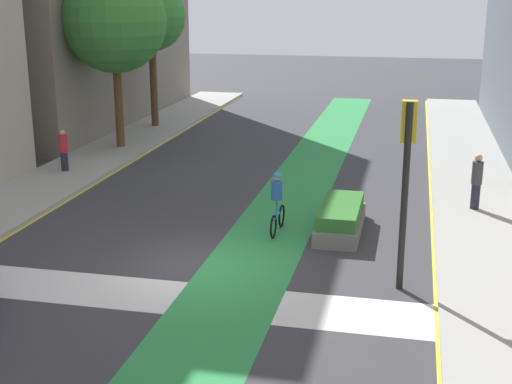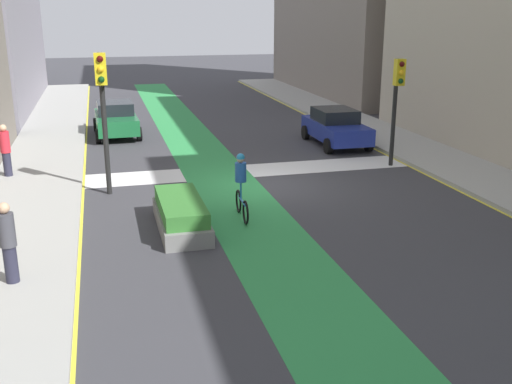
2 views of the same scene
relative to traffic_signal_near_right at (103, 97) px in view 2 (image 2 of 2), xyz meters
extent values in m
plane|color=#38383D|center=(-5.13, 0.23, -3.12)|extent=(120.00, 120.00, 0.00)
cube|color=#2D8C47|center=(-3.81, 0.23, -3.12)|extent=(2.40, 60.00, 0.01)
cube|color=silver|center=(-5.13, -1.77, -3.12)|extent=(12.00, 1.80, 0.01)
cube|color=#9E9E99|center=(-12.63, 0.23, -3.04)|extent=(3.00, 60.00, 0.15)
cube|color=yellow|center=(-11.13, 0.23, -3.11)|extent=(0.16, 60.00, 0.01)
cube|color=#9E9E99|center=(2.37, 0.23, -3.04)|extent=(3.00, 60.00, 0.15)
cube|color=yellow|center=(0.87, 0.23, -3.11)|extent=(0.16, 60.00, 0.01)
cylinder|color=black|center=(0.00, -0.12, -0.89)|extent=(0.16, 0.16, 4.46)
cube|color=gold|center=(0.00, 0.08, 0.87)|extent=(0.35, 0.28, 0.95)
sphere|color=#3F0A0A|center=(0.00, 0.22, 1.17)|extent=(0.20, 0.20, 0.20)
sphere|color=yellow|center=(0.00, 0.22, 0.87)|extent=(0.20, 0.20, 0.20)
sphere|color=#0C3814|center=(0.00, 0.22, 0.57)|extent=(0.20, 0.20, 0.20)
cylinder|color=black|center=(-10.49, -1.19, -1.12)|extent=(0.16, 0.16, 4.00)
cube|color=gold|center=(-10.49, -0.99, 0.40)|extent=(0.35, 0.28, 0.95)
sphere|color=#3F0A0A|center=(-10.49, -0.85, 0.70)|extent=(0.20, 0.20, 0.20)
sphere|color=yellow|center=(-10.49, -0.85, 0.40)|extent=(0.20, 0.20, 0.20)
sphere|color=#0C3814|center=(-10.49, -0.85, 0.10)|extent=(0.20, 0.20, 0.20)
cube|color=#196033|center=(-0.57, -9.54, -2.45)|extent=(1.92, 4.25, 0.70)
cube|color=black|center=(-0.56, -9.74, -1.82)|extent=(1.66, 2.05, 0.55)
cylinder|color=black|center=(-1.51, -8.10, -2.80)|extent=(0.24, 0.65, 0.64)
cylinder|color=black|center=(0.29, -8.04, -2.80)|extent=(0.24, 0.65, 0.64)
cylinder|color=black|center=(-1.43, -11.03, -2.80)|extent=(0.24, 0.65, 0.64)
cylinder|color=black|center=(0.37, -10.98, -2.80)|extent=(0.24, 0.65, 0.64)
cube|color=navy|center=(-9.79, -5.07, -2.45)|extent=(1.85, 4.22, 0.70)
cube|color=black|center=(-9.79, -5.27, -1.82)|extent=(1.62, 2.02, 0.55)
cylinder|color=black|center=(-10.67, -3.59, -2.80)|extent=(0.23, 0.64, 0.64)
cylinder|color=black|center=(-8.87, -3.61, -2.80)|extent=(0.23, 0.64, 0.64)
cylinder|color=black|center=(-10.71, -6.53, -2.80)|extent=(0.23, 0.64, 0.64)
cylinder|color=black|center=(-8.91, -6.55, -2.80)|extent=(0.23, 0.64, 0.64)
torus|color=black|center=(-3.58, 3.79, -2.78)|extent=(0.09, 0.68, 0.68)
torus|color=black|center=(-3.62, 2.74, -2.78)|extent=(0.09, 0.68, 0.68)
cylinder|color=#2672BF|center=(-3.60, 3.26, -2.60)|extent=(0.10, 0.95, 0.06)
cylinder|color=#2672BF|center=(-3.61, 3.11, -2.33)|extent=(0.05, 0.05, 0.50)
cylinder|color=#2659B2|center=(-3.61, 3.11, -1.80)|extent=(0.32, 0.32, 0.55)
sphere|color=tan|center=(-3.61, 3.11, -1.42)|extent=(0.22, 0.22, 0.22)
sphere|color=#268CCC|center=(-3.61, 3.11, -1.38)|extent=(0.23, 0.23, 0.23)
cylinder|color=#262638|center=(2.15, 6.42, -2.56)|extent=(0.28, 0.28, 0.81)
cylinder|color=#3F3F47|center=(2.15, 6.42, -1.79)|extent=(0.34, 0.34, 0.72)
sphere|color=tan|center=(2.15, 6.42, -1.32)|extent=(0.24, 0.24, 0.24)
cylinder|color=#262638|center=(3.36, -2.68, -2.55)|extent=(0.28, 0.28, 0.83)
cylinder|color=red|center=(3.36, -2.68, -1.77)|extent=(0.34, 0.34, 0.74)
sphere|color=tan|center=(3.36, -2.68, -1.28)|extent=(0.24, 0.24, 0.24)
cube|color=slate|center=(-1.81, 3.70, -2.89)|extent=(1.23, 3.30, 0.45)
cube|color=#33722D|center=(-1.81, 3.70, -2.47)|extent=(1.11, 2.97, 0.40)
camera|label=1|loc=(0.07, -16.13, 3.74)|focal=49.94mm
camera|label=2|loc=(0.07, 18.98, 2.58)|focal=42.03mm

